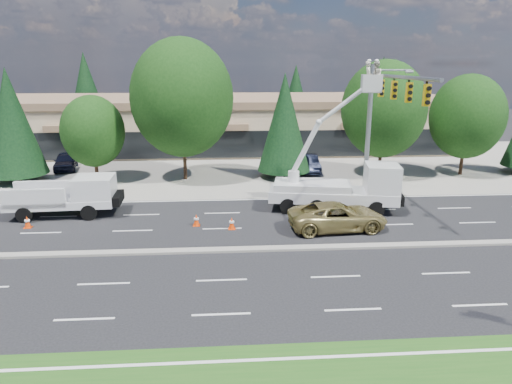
{
  "coord_description": "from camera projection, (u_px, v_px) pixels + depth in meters",
  "views": [
    {
      "loc": [
        0.27,
        -21.17,
        9.01
      ],
      "look_at": [
        1.86,
        2.23,
        2.4
      ],
      "focal_mm": 32.0,
      "sensor_mm": 36.0,
      "label": 1
    }
  ],
  "objects": [
    {
      "name": "traffic_cone_a",
      "position": [
        27.0,
        222.0,
        25.9
      ],
      "size": [
        0.4,
        0.4,
        0.7
      ],
      "color": "#E33907",
      "rests_on": "ground"
    },
    {
      "name": "tree_front_e",
      "position": [
        284.0,
        123.0,
        36.26
      ],
      "size": [
        4.25,
        4.25,
        8.37
      ],
      "color": "#332114",
      "rests_on": "ground"
    },
    {
      "name": "strip_mall",
      "position": [
        223.0,
        121.0,
        50.77
      ],
      "size": [
        50.4,
        15.4,
        5.5
      ],
      "color": "tan",
      "rests_on": "ground"
    },
    {
      "name": "bucket_truck",
      "position": [
        344.0,
        181.0,
        28.56
      ],
      "size": [
        8.27,
        3.77,
        9.27
      ],
      "rotation": [
        0.0,
        0.0,
        -0.18
      ],
      "color": "silver",
      "rests_on": "ground"
    },
    {
      "name": "tree_back_d",
      "position": [
        382.0,
        91.0,
        63.06
      ],
      "size": [
        5.07,
        5.07,
        9.99
      ],
      "color": "#332114",
      "rests_on": "ground"
    },
    {
      "name": "parked_car_east",
      "position": [
        309.0,
        163.0,
        39.3
      ],
      "size": [
        1.58,
        4.42,
        1.45
      ],
      "primitive_type": "imported",
      "rotation": [
        0.0,
        0.0,
        -0.01
      ],
      "color": "black",
      "rests_on": "ground"
    },
    {
      "name": "tree_front_b",
      "position": [
        12.0,
        122.0,
        34.83
      ],
      "size": [
        4.47,
        4.47,
        8.81
      ],
      "color": "#332114",
      "rests_on": "ground"
    },
    {
      "name": "ground",
      "position": [
        222.0,
        251.0,
        22.75
      ],
      "size": [
        140.0,
        140.0,
        0.0
      ],
      "primitive_type": "plane",
      "color": "black",
      "rests_on": "ground"
    },
    {
      "name": "signal_mast",
      "position": [
        381.0,
        113.0,
        28.53
      ],
      "size": [
        2.76,
        10.16,
        9.0
      ],
      "color": "gray",
      "rests_on": "ground"
    },
    {
      "name": "tree_front_c",
      "position": [
        93.0,
        131.0,
        35.43
      ],
      "size": [
        4.86,
        4.86,
        6.75
      ],
      "color": "#332114",
      "rests_on": "ground"
    },
    {
      "name": "utility_pickup",
      "position": [
        70.0,
        200.0,
        27.86
      ],
      "size": [
        6.4,
        2.76,
        2.41
      ],
      "rotation": [
        0.0,
        0.0,
        0.05
      ],
      "color": "silver",
      "rests_on": "ground"
    },
    {
      "name": "tree_front_g",
      "position": [
        467.0,
        117.0,
        37.14
      ],
      "size": [
        5.97,
        5.97,
        8.28
      ],
      "color": "#332114",
      "rests_on": "ground"
    },
    {
      "name": "tree_back_b",
      "position": [
        193.0,
        94.0,
        61.46
      ],
      "size": [
        4.74,
        4.74,
        9.35
      ],
      "color": "#332114",
      "rests_on": "ground"
    },
    {
      "name": "traffic_cone_c",
      "position": [
        232.0,
        223.0,
        25.7
      ],
      "size": [
        0.4,
        0.4,
        0.7
      ],
      "color": "#E33907",
      "rests_on": "ground"
    },
    {
      "name": "tree_back_a",
      "position": [
        86.0,
        90.0,
        60.38
      ],
      "size": [
        5.33,
        5.33,
        10.51
      ],
      "color": "#332114",
      "rests_on": "ground"
    },
    {
      "name": "traffic_cone_b",
      "position": [
        196.0,
        220.0,
        26.24
      ],
      "size": [
        0.4,
        0.4,
        0.7
      ],
      "color": "#E33907",
      "rests_on": "ground"
    },
    {
      "name": "tree_back_c",
      "position": [
        296.0,
        96.0,
        62.44
      ],
      "size": [
        4.53,
        4.53,
        8.92
      ],
      "color": "#332114",
      "rests_on": "ground"
    },
    {
      "name": "tree_front_d",
      "position": [
        182.0,
        98.0,
        35.21
      ],
      "size": [
        7.94,
        7.94,
        11.02
      ],
      "color": "#332114",
      "rests_on": "ground"
    },
    {
      "name": "road_median",
      "position": [
        222.0,
        250.0,
        22.74
      ],
      "size": [
        120.0,
        0.55,
        0.12
      ],
      "primitive_type": "cube",
      "color": "gray",
      "rests_on": "ground"
    },
    {
      "name": "parked_car_west",
      "position": [
        66.0,
        161.0,
        40.1
      ],
      "size": [
        2.6,
        4.64,
        1.49
      ],
      "primitive_type": "imported",
      "rotation": [
        0.0,
        0.0,
        0.2
      ],
      "color": "black",
      "rests_on": "ground"
    },
    {
      "name": "concrete_apron",
      "position": [
        223.0,
        165.0,
        41.96
      ],
      "size": [
        140.0,
        22.0,
        0.01
      ],
      "primitive_type": "cube",
      "color": "gray",
      "rests_on": "ground"
    },
    {
      "name": "minivan",
      "position": [
        338.0,
        216.0,
        25.55
      ],
      "size": [
        5.68,
        2.94,
        1.53
      ],
      "primitive_type": "imported",
      "rotation": [
        0.0,
        0.0,
        1.64
      ],
      "color": "#9A894A",
      "rests_on": "ground"
    },
    {
      "name": "tree_front_f",
      "position": [
        384.0,
        109.0,
        36.51
      ],
      "size": [
        6.77,
        6.77,
        9.4
      ],
      "color": "#332114",
      "rests_on": "ground"
    }
  ]
}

